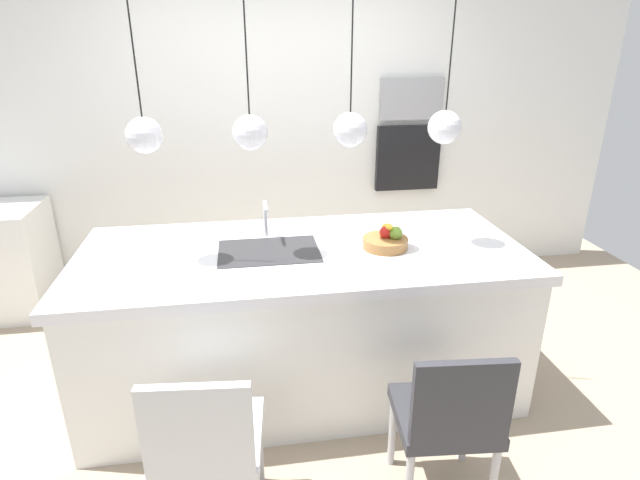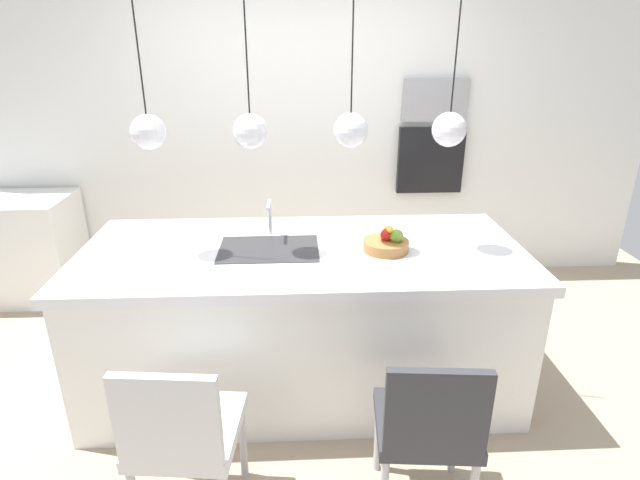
{
  "view_description": "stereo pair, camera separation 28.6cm",
  "coord_description": "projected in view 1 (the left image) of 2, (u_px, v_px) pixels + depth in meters",
  "views": [
    {
      "loc": [
        -0.32,
        -2.63,
        2.01
      ],
      "look_at": [
        0.1,
        0.0,
        0.96
      ],
      "focal_mm": 28.51,
      "sensor_mm": 36.0,
      "label": 1
    },
    {
      "loc": [
        -0.03,
        -2.66,
        2.01
      ],
      "look_at": [
        0.1,
        0.0,
        0.96
      ],
      "focal_mm": 28.51,
      "sensor_mm": 36.0,
      "label": 2
    }
  ],
  "objects": [
    {
      "name": "floor",
      "position": [
        304.0,
        382.0,
        3.2
      ],
      "size": [
        6.6,
        6.6,
        0.0
      ],
      "primitive_type": "plane",
      "color": "tan",
      "rests_on": "ground"
    },
    {
      "name": "back_wall",
      "position": [
        277.0,
        130.0,
        4.24
      ],
      "size": [
        6.0,
        0.1,
        2.6
      ],
      "primitive_type": "cube",
      "color": "white",
      "rests_on": "ground"
    },
    {
      "name": "kitchen_island",
      "position": [
        303.0,
        319.0,
        3.03
      ],
      "size": [
        2.51,
        1.1,
        0.91
      ],
      "color": "white",
      "rests_on": "ground"
    },
    {
      "name": "sink_basin",
      "position": [
        269.0,
        252.0,
        2.84
      ],
      "size": [
        0.56,
        0.4,
        0.02
      ],
      "primitive_type": "cube",
      "color": "#2D2D30",
      "rests_on": "kitchen_island"
    },
    {
      "name": "faucet",
      "position": [
        266.0,
        215.0,
        2.98
      ],
      "size": [
        0.02,
        0.17,
        0.22
      ],
      "color": "silver",
      "rests_on": "kitchen_island"
    },
    {
      "name": "fruit_bowl",
      "position": [
        386.0,
        240.0,
        2.87
      ],
      "size": [
        0.26,
        0.26,
        0.16
      ],
      "color": "#9E6B38",
      "rests_on": "kitchen_island"
    },
    {
      "name": "microwave",
      "position": [
        411.0,
        99.0,
        4.24
      ],
      "size": [
        0.54,
        0.08,
        0.34
      ],
      "primitive_type": "cube",
      "color": "#9E9EA3",
      "rests_on": "back_wall"
    },
    {
      "name": "oven",
      "position": [
        407.0,
        158.0,
        4.43
      ],
      "size": [
        0.56,
        0.08,
        0.56
      ],
      "primitive_type": "cube",
      "color": "black",
      "rests_on": "back_wall"
    },
    {
      "name": "chair_near",
      "position": [
        207.0,
        442.0,
        2.05
      ],
      "size": [
        0.47,
        0.49,
        0.88
      ],
      "color": "silver",
      "rests_on": "ground"
    },
    {
      "name": "chair_middle",
      "position": [
        449.0,
        416.0,
        2.2
      ],
      "size": [
        0.47,
        0.44,
        0.85
      ],
      "color": "#333338",
      "rests_on": "ground"
    },
    {
      "name": "pendant_light_left",
      "position": [
        144.0,
        135.0,
        2.51
      ],
      "size": [
        0.18,
        0.18,
        0.78
      ],
      "color": "silver"
    },
    {
      "name": "pendant_light_center_left",
      "position": [
        250.0,
        132.0,
        2.58
      ],
      "size": [
        0.18,
        0.18,
        0.78
      ],
      "color": "silver"
    },
    {
      "name": "pendant_light_center_right",
      "position": [
        350.0,
        129.0,
        2.66
      ],
      "size": [
        0.18,
        0.18,
        0.78
      ],
      "color": "silver"
    },
    {
      "name": "pendant_light_right",
      "position": [
        445.0,
        127.0,
        2.73
      ],
      "size": [
        0.18,
        0.18,
        0.78
      ],
      "color": "silver"
    }
  ]
}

